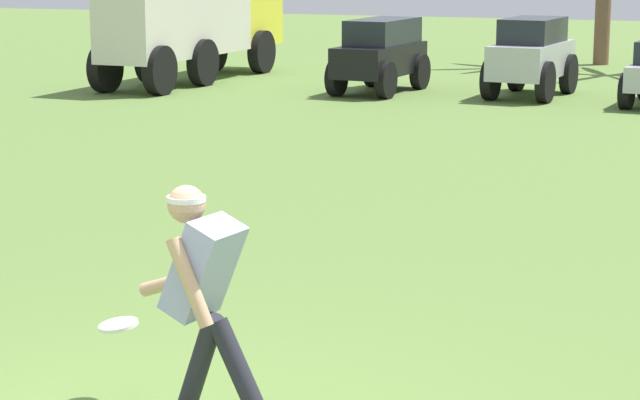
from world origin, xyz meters
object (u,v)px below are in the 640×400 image
(frisbee_in_flight, at_px, (118,325))
(parked_car_slot_b, at_px, (532,55))
(box_truck, at_px, (190,19))
(frisbee_thrower, at_px, (205,298))
(parked_car_slot_a, at_px, (380,53))

(frisbee_in_flight, distance_m, parked_car_slot_b, 15.96)
(box_truck, bearing_deg, frisbee_thrower, -64.05)
(frisbee_in_flight, relative_size, parked_car_slot_a, 0.14)
(frisbee_thrower, relative_size, frisbee_in_flight, 4.23)
(frisbee_in_flight, height_order, box_truck, box_truck)
(parked_car_slot_a, bearing_deg, frisbee_thrower, -76.18)
(frisbee_thrower, height_order, parked_car_slot_a, frisbee_thrower)
(parked_car_slot_a, distance_m, box_truck, 4.12)
(frisbee_in_flight, distance_m, parked_car_slot_a, 16.00)
(parked_car_slot_b, xyz_separation_m, box_truck, (-6.80, 0.17, 0.49))
(box_truck, bearing_deg, parked_car_slot_a, -6.28)
(frisbee_in_flight, xyz_separation_m, parked_car_slot_a, (-3.21, 15.67, 0.25))
(parked_car_slot_b, bearing_deg, frisbee_in_flight, -88.30)
(frisbee_in_flight, xyz_separation_m, box_truck, (-7.27, 16.12, 0.76))
(frisbee_thrower, relative_size, parked_car_slot_a, 0.57)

